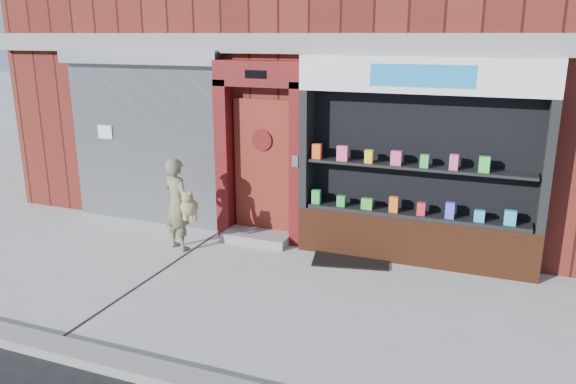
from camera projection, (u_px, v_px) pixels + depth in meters
The scene contains 7 objects.
ground at pixel (256, 291), 7.44m from camera, with size 80.00×80.00×0.00m, color #9E9E99.
curb at pixel (165, 376), 5.50m from camera, with size 60.00×0.30×0.12m, color gray.
shutter_bay at pixel (144, 128), 9.75m from camera, with size 3.10×0.30×3.04m.
red_door_bay at pixel (260, 153), 8.97m from camera, with size 1.52×0.58×2.90m.
pharmacy_bay at pixel (417, 172), 8.08m from camera, with size 3.50×0.41×3.00m.
woman at pixel (178, 204), 8.71m from camera, with size 0.74×0.53×1.47m.
doormat at pixel (351, 258), 8.52m from camera, with size 1.12×0.79×0.03m, color black.
Camera 1 is at (2.87, -6.18, 3.29)m, focal length 35.00 mm.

